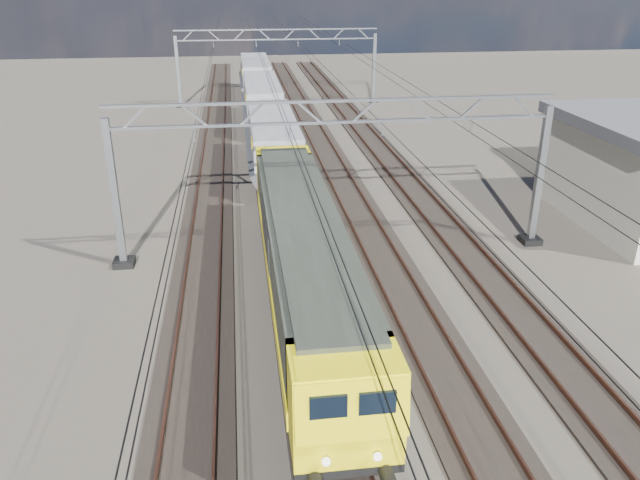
{
  "coord_description": "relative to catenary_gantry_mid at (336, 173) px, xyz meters",
  "views": [
    {
      "loc": [
        -4.21,
        -21.96,
        11.99
      ],
      "look_at": [
        -1.23,
        0.16,
        2.4
      ],
      "focal_mm": 35.0,
      "sensor_mm": 36.0,
      "label": 1
    }
  ],
  "objects": [
    {
      "name": "ground",
      "position": [
        -0.0,
        -4.0,
        -3.91
      ],
      "size": [
        160.0,
        160.0,
        0.0
      ],
      "primitive_type": "plane",
      "color": "#29231F",
      "rests_on": "ground"
    },
    {
      "name": "track_outer_west",
      "position": [
        -6.0,
        -4.0,
        -3.83
      ],
      "size": [
        2.6,
        140.0,
        0.3
      ],
      "color": "black",
      "rests_on": "ground"
    },
    {
      "name": "track_loco",
      "position": [
        -2.0,
        -4.0,
        -3.83
      ],
      "size": [
        2.6,
        140.0,
        0.3
      ],
      "color": "black",
      "rests_on": "ground"
    },
    {
      "name": "track_inner_east",
      "position": [
        2.0,
        -4.0,
        -3.83
      ],
      "size": [
        2.6,
        140.0,
        0.3
      ],
      "color": "black",
      "rests_on": "ground"
    },
    {
      "name": "track_outer_east",
      "position": [
        6.0,
        -4.0,
        -3.83
      ],
      "size": [
        2.6,
        140.0,
        0.3
      ],
      "color": "black",
      "rests_on": "ground"
    },
    {
      "name": "catenary_gantry_mid",
      "position": [
        0.0,
        0.0,
        0.0
      ],
      "size": [
        19.9,
        0.9,
        7.11
      ],
      "color": "gray",
      "rests_on": "ground"
    },
    {
      "name": "catenary_gantry_far",
      "position": [
        0.0,
        36.0,
        0.0
      ],
      "size": [
        19.9,
        0.9,
        7.11
      ],
      "color": "gray",
      "rests_on": "ground"
    },
    {
      "name": "overhead_wires",
      "position": [
        -0.0,
        4.0,
        1.84
      ],
      "size": [
        12.03,
        140.0,
        0.53
      ],
      "color": "black",
      "rests_on": "ground"
    },
    {
      "name": "locomotive",
      "position": [
        -2.0,
        -4.84,
        -1.58
      ],
      "size": [
        2.76,
        21.1,
        3.62
      ],
      "color": "black",
      "rests_on": "ground"
    },
    {
      "name": "hopper_wagon_lead",
      "position": [
        -2.0,
        12.86,
        -1.67
      ],
      "size": [
        3.38,
        13.0,
        3.25
      ],
      "color": "black",
      "rests_on": "ground"
    },
    {
      "name": "hopper_wagon_mid",
      "position": [
        -2.0,
        27.06,
        -1.67
      ],
      "size": [
        3.38,
        13.0,
        3.25
      ],
      "color": "black",
      "rests_on": "ground"
    },
    {
      "name": "hopper_wagon_third",
      "position": [
        -2.0,
        41.26,
        -1.67
      ],
      "size": [
        3.38,
        13.0,
        3.25
      ],
      "color": "black",
      "rests_on": "ground"
    }
  ]
}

